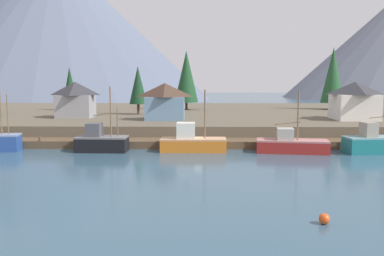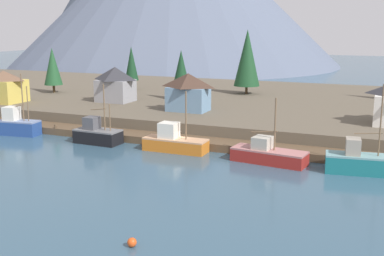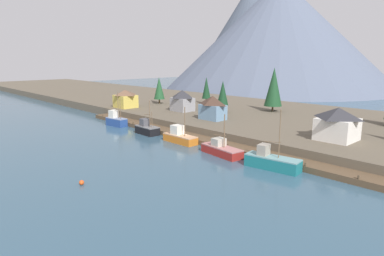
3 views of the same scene
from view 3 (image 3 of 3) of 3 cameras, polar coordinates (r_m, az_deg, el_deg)
ground_plane at (r=87.02m, az=8.56°, el=-0.38°), size 400.00×400.00×1.00m
dock at (r=73.74m, az=-0.09°, el=-1.64°), size 80.00×4.00×1.60m
shoreline_bank at (r=96.29m, az=13.01°, el=1.67°), size 400.00×56.00×2.50m
mountain_west_peak at (r=237.59m, az=9.88°, el=15.41°), size 82.96×82.96×67.15m
mountain_central_peak at (r=210.17m, az=14.53°, el=15.13°), size 132.43×132.43×62.79m
fishing_boat_blue at (r=91.25m, az=-12.81°, el=1.30°), size 6.37×3.20×9.05m
fishing_boat_black at (r=79.97m, az=-7.68°, el=-0.15°), size 6.46×3.10×8.20m
fishing_boat_orange at (r=71.28m, az=-2.12°, el=-1.52°), size 8.26×2.73×7.81m
fishing_boat_red at (r=62.35m, az=5.01°, el=-3.68°), size 9.05×4.01×7.75m
fishing_boat_teal at (r=55.98m, az=13.40°, el=-5.54°), size 9.22×3.98×9.81m
house_grey at (r=97.99m, az=-1.65°, el=4.74°), size 6.19×5.08×6.14m
house_white at (r=68.23m, az=23.53°, el=0.71°), size 6.82×6.87×6.18m
house_yellow at (r=107.14m, az=-11.27°, el=4.95°), size 6.65×5.73×5.54m
house_blue at (r=84.14m, az=3.54°, el=3.50°), size 6.53×4.33×5.97m
conifer_near_right at (r=113.11m, az=2.46°, el=6.83°), size 2.87×2.87×9.03m
conifer_mid_left at (r=114.81m, az=-5.62°, el=6.77°), size 3.63×3.63×8.95m
conifer_back_left at (r=95.39m, az=5.25°, el=5.90°), size 3.29×3.29×8.99m
conifer_back_right at (r=99.76m, az=13.73°, el=6.81°), size 5.09×5.09×12.59m
channel_buoy at (r=50.45m, az=-18.28°, el=-8.81°), size 0.70×0.70×0.70m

